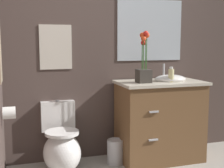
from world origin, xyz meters
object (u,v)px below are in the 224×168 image
at_px(trash_bin, 115,152).
at_px(wall_mirror, 150,30).
at_px(flower_vase, 144,66).
at_px(toilet_paper_roll, 9,113).
at_px(wall_poster, 56,47).
at_px(vanity_cabinet, 160,120).
at_px(soap_bottle, 171,75).
at_px(toilet, 61,147).

relative_size(trash_bin, wall_mirror, 0.34).
xyz_separation_m(flower_vase, toilet_paper_roll, (-1.36, -0.11, -0.38)).
bearing_deg(toilet_paper_roll, wall_poster, 43.60).
xyz_separation_m(vanity_cabinet, toilet_paper_roll, (-1.58, -0.17, 0.22)).
distance_m(wall_poster, toilet_paper_roll, 0.89).
bearing_deg(vanity_cabinet, wall_mirror, 90.51).
relative_size(vanity_cabinet, toilet_paper_roll, 9.70).
height_order(soap_bottle, wall_poster, wall_poster).
distance_m(toilet, flower_vase, 1.19).
relative_size(vanity_cabinet, trash_bin, 3.92).
xyz_separation_m(toilet, vanity_cabinet, (1.09, -0.03, 0.21)).
bearing_deg(flower_vase, soap_bottle, -7.11).
xyz_separation_m(trash_bin, wall_poster, (-0.58, 0.28, 1.12)).
distance_m(vanity_cabinet, trash_bin, 0.61).
height_order(toilet, flower_vase, flower_vase).
bearing_deg(wall_mirror, toilet, -166.23).
relative_size(toilet, toilet_paper_roll, 6.27).
relative_size(soap_bottle, trash_bin, 0.60).
distance_m(toilet, trash_bin, 0.59).
bearing_deg(toilet_paper_roll, toilet, 21.96).
relative_size(flower_vase, wall_poster, 1.15).
relative_size(toilet, soap_bottle, 4.20).
bearing_deg(wall_mirror, wall_poster, 180.00).
distance_m(toilet, soap_bottle, 1.38).
distance_m(soap_bottle, trash_bin, 1.02).
bearing_deg(soap_bottle, toilet, 174.15).
distance_m(soap_bottle, wall_mirror, 0.63).
bearing_deg(vanity_cabinet, trash_bin, 178.95).
height_order(wall_poster, wall_mirror, wall_mirror).
height_order(wall_poster, toilet_paper_roll, wall_poster).
bearing_deg(wall_poster, trash_bin, -26.22).
bearing_deg(wall_mirror, vanity_cabinet, -89.49).
xyz_separation_m(trash_bin, wall_mirror, (0.51, 0.28, 1.31)).
height_order(toilet, wall_poster, wall_poster).
xyz_separation_m(flower_vase, wall_poster, (-0.87, 0.35, 0.20)).
relative_size(soap_bottle, toilet_paper_roll, 1.49).
height_order(soap_bottle, trash_bin, soap_bottle).
bearing_deg(trash_bin, wall_mirror, 28.95).
relative_size(toilet, vanity_cabinet, 0.65).
xyz_separation_m(wall_poster, toilet_paper_roll, (-0.49, -0.46, -0.58)).
height_order(trash_bin, toilet_paper_roll, toilet_paper_roll).
height_order(flower_vase, wall_poster, wall_poster).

